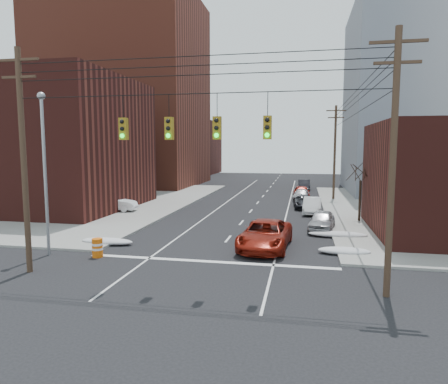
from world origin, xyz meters
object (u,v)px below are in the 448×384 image
at_px(construction_barrel, 97,248).
at_px(lot_car_a, 113,203).
at_px(lot_car_b, 133,191).
at_px(parked_car_d, 301,195).
at_px(parked_car_f, 304,185).
at_px(red_pickup, 265,235).
at_px(parked_car_c, 305,202).
at_px(parked_car_a, 322,221).
at_px(lot_car_c, 59,201).
at_px(lot_car_d, 102,193).
at_px(parked_car_b, 312,206).
at_px(parked_car_e, 302,192).

bearing_deg(construction_barrel, lot_car_a, 113.52).
bearing_deg(lot_car_b, construction_barrel, -170.06).
bearing_deg(parked_car_d, parked_car_f, 93.03).
xyz_separation_m(red_pickup, parked_car_c, (2.43, 16.95, -0.22)).
bearing_deg(parked_car_f, lot_car_b, -147.80).
relative_size(parked_car_a, parked_car_c, 0.96).
distance_m(parked_car_c, lot_car_c, 24.96).
bearing_deg(parked_car_c, lot_car_d, 175.34).
bearing_deg(lot_car_a, parked_car_c, -76.70).
bearing_deg(lot_car_a, red_pickup, -130.33).
height_order(parked_car_d, construction_barrel, parked_car_d).
distance_m(red_pickup, lot_car_b, 27.35).
relative_size(parked_car_b, parked_car_f, 0.99).
bearing_deg(red_pickup, parked_car_d, 88.75).
distance_m(parked_car_a, lot_car_d, 26.69).
distance_m(lot_car_c, construction_barrel, 20.11).
xyz_separation_m(parked_car_a, parked_car_d, (-1.60, 16.92, -0.11)).
distance_m(lot_car_a, construction_barrel, 15.90).
xyz_separation_m(parked_car_a, lot_car_d, (-24.09, 11.48, 0.18)).
bearing_deg(parked_car_b, lot_car_d, 173.66).
height_order(parked_car_c, parked_car_d, parked_car_d).
distance_m(lot_car_b, lot_car_c, 9.78).
distance_m(red_pickup, lot_car_a, 18.91).
xyz_separation_m(parked_car_b, lot_car_d, (-23.54, 3.77, 0.17)).
distance_m(lot_car_b, construction_barrel, 25.99).
distance_m(parked_car_a, parked_car_f, 28.40).
xyz_separation_m(parked_car_b, construction_barrel, (-12.35, -17.62, -0.20)).
distance_m(red_pickup, parked_car_f, 34.52).
bearing_deg(parked_car_f, red_pickup, -95.93).
relative_size(lot_car_b, lot_car_c, 1.16).
bearing_deg(construction_barrel, parked_car_b, 54.98).
relative_size(parked_car_a, lot_car_d, 0.97).
relative_size(parked_car_c, parked_car_f, 0.99).
bearing_deg(parked_car_e, lot_car_d, -166.64).
relative_size(red_pickup, parked_car_e, 1.36).
bearing_deg(lot_car_b, lot_car_a, -176.09).
bearing_deg(parked_car_b, construction_barrel, -122.24).
bearing_deg(lot_car_d, lot_car_c, 173.60).
xyz_separation_m(red_pickup, lot_car_d, (-20.42, 17.55, 0.07)).
relative_size(parked_car_a, parked_car_f, 0.95).
distance_m(parked_car_b, construction_barrel, 21.52).
bearing_deg(parked_car_b, parked_car_f, 94.85).
xyz_separation_m(parked_car_a, parked_car_c, (-1.24, 10.88, -0.12)).
distance_m(parked_car_f, construction_barrel, 40.01).
relative_size(parked_car_c, lot_car_a, 1.02).
height_order(parked_car_e, lot_car_a, lot_car_a).
height_order(lot_car_a, lot_car_b, lot_car_b).
distance_m(lot_car_a, lot_car_c, 6.47).
height_order(parked_car_b, construction_barrel, parked_car_b).
height_order(parked_car_a, lot_car_c, lot_car_c).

